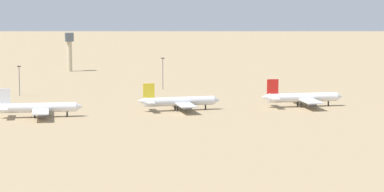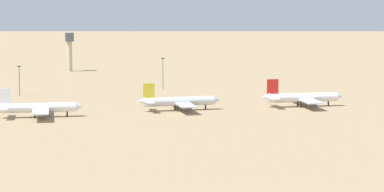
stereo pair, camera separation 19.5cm
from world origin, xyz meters
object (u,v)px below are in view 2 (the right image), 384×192
Objects in this scene: light_pole_east at (19,78)px; parked_jet_red_3 at (302,98)px; control_tower at (70,48)px; parked_jet_white_1 at (37,108)px; light_pole_mid at (163,71)px; parked_jet_yellow_2 at (179,101)px.

parked_jet_red_3 is at bearing -29.37° from light_pole_east.
parked_jet_red_3 is 139.47m from light_pole_east.
control_tower is at bearing 117.94° from parked_jet_red_3.
control_tower is (-85.80, 182.74, 10.53)m from parked_jet_red_3.
parked_jet_white_1 is 106.28m from light_pole_mid.
parked_jet_white_1 is 2.51× the size of light_pole_east.
parked_jet_red_3 is 202.15m from control_tower.
control_tower is 119.95m from light_pole_east.
parked_jet_yellow_2 is 0.96× the size of parked_jet_red_3.
light_pole_mid reaches higher than parked_jet_red_3.
parked_jet_red_3 is at bearing -1.43° from parked_jet_yellow_2.
parked_jet_red_3 is (117.19, 3.46, 0.13)m from parked_jet_white_1.
parked_jet_yellow_2 is at bearing -178.90° from parked_jet_red_3.
control_tower is at bearing 72.67° from light_pole_east.
parked_jet_red_3 is 2.31× the size of light_pole_mid.
control_tower is (-29.50, 181.09, 10.68)m from parked_jet_yellow_2.
parked_jet_white_1 is at bearing -175.52° from parked_jet_red_3.
parked_jet_yellow_2 is 93.39m from light_pole_east.
light_pole_mid reaches higher than parked_jet_white_1.
parked_jet_yellow_2 is (60.90, 5.11, -0.02)m from parked_jet_white_1.
light_pole_east reaches higher than parked_jet_red_3.
light_pole_mid is (38.09, -105.97, -5.15)m from control_tower.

